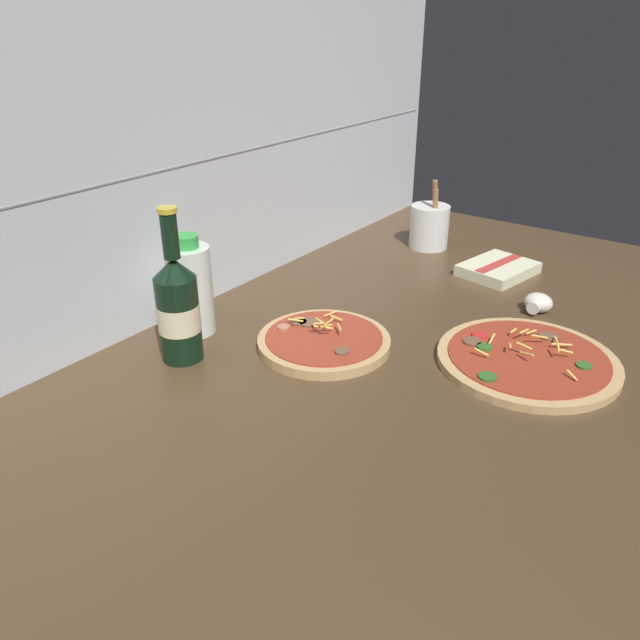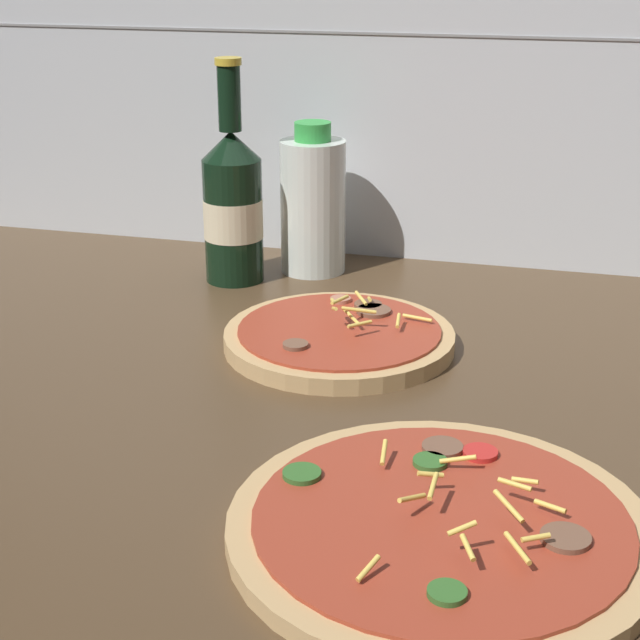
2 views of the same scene
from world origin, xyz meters
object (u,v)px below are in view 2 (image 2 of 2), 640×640
object	(u,v)px
oil_bottle	(313,204)
beer_bottle	(233,204)
pizza_far	(339,337)
pizza_near	(441,527)

from	to	relation	value
oil_bottle	beer_bottle	bearing A→B (deg)	-144.74
pizza_far	beer_bottle	bearing A→B (deg)	135.21
pizza_near	pizza_far	world-z (taller)	pizza_far
pizza_far	beer_bottle	world-z (taller)	beer_bottle
pizza_near	pizza_far	distance (cm)	33.90
beer_bottle	oil_bottle	size ratio (longest dim) A/B	1.42
beer_bottle	oil_bottle	bearing A→B (deg)	35.26
pizza_far	oil_bottle	bearing A→B (deg)	111.47
pizza_far	pizza_near	bearing A→B (deg)	-64.47
pizza_near	oil_bottle	world-z (taller)	oil_bottle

